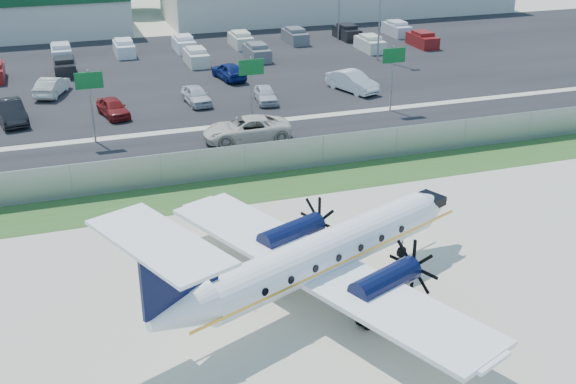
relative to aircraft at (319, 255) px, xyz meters
name	(u,v)px	position (x,y,z in m)	size (l,w,h in m)	color
ground	(332,294)	(0.70, 0.12, -2.09)	(170.00, 170.00, 0.00)	beige
grass_verge	(255,188)	(0.70, 12.12, -2.08)	(170.00, 4.00, 0.02)	#2D561E
access_road	(225,148)	(0.70, 19.12, -2.08)	(170.00, 8.00, 0.02)	black
parking_lot	(169,72)	(0.70, 40.12, -2.08)	(170.00, 32.00, 0.02)	black
perimeter_fence	(245,160)	(0.70, 14.12, -1.09)	(120.00, 0.06, 1.99)	gray
sign_left	(90,91)	(-7.30, 23.02, 1.52)	(1.80, 0.26, 5.00)	gray
sign_mid	(251,77)	(3.70, 23.02, 1.52)	(1.80, 0.26, 5.00)	gray
sign_right	(393,64)	(14.70, 23.02, 1.52)	(1.80, 0.26, 5.00)	gray
light_pole_ne	(380,6)	(20.70, 38.12, 3.14)	(0.90, 0.35, 9.09)	gray
tree_line	(123,11)	(0.70, 74.12, -2.09)	(112.00, 6.00, 14.00)	#275E1B
aircraft	(319,255)	(0.00, 0.00, 0.00)	(17.47, 16.97, 5.41)	white
baggage_cart_near	(258,284)	(-2.32, 1.19, -1.61)	(2.23, 1.74, 1.03)	gray
cone_starboard_wing	(147,213)	(-5.73, 10.27, -1.82)	(0.40, 0.40, 0.57)	#FF4208
road_car_mid	(247,141)	(2.48, 20.10, -2.09)	(2.73, 5.92, 1.64)	beige
parked_car_a	(12,122)	(-12.72, 29.36, -2.09)	(1.75, 5.02, 1.65)	black
parked_car_b	(114,116)	(-5.51, 28.42, -2.09)	(1.63, 4.05, 1.38)	maroon
parked_car_c	(197,104)	(1.04, 29.60, -2.09)	(1.64, 4.08, 1.39)	silver
parked_car_d	(266,102)	(6.32, 28.25, -2.09)	(1.53, 3.81, 1.30)	silver
parked_car_e	(352,91)	(14.09, 28.97, -2.09)	(1.76, 5.04, 1.66)	silver
parked_car_f	(53,95)	(-9.61, 35.74, -2.09)	(1.60, 4.60, 1.52)	beige
parked_car_g	(229,79)	(5.29, 35.88, -2.09)	(1.80, 4.48, 1.53)	navy
far_parking_rows	(160,60)	(0.70, 45.12, -2.09)	(56.00, 10.00, 1.60)	gray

